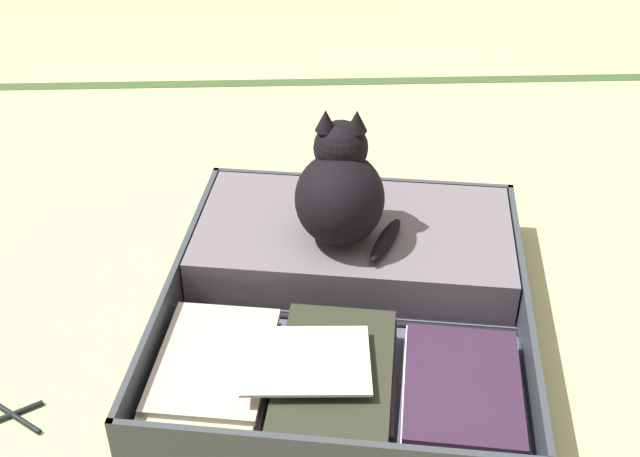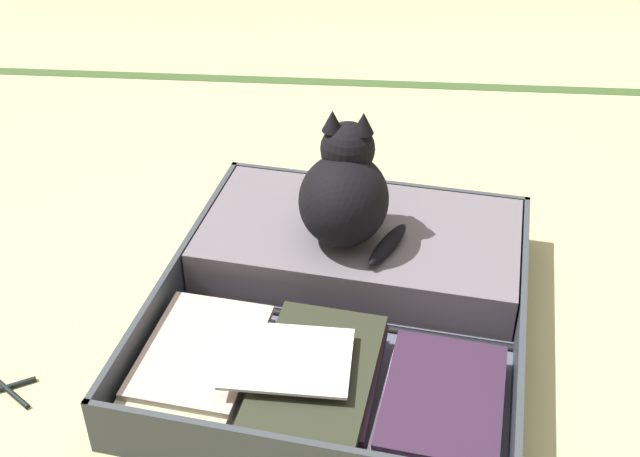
% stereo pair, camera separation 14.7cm
% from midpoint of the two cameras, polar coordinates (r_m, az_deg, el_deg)
% --- Properties ---
extents(ground_plane, '(10.00, 10.00, 0.00)m').
position_cam_midpoint_polar(ground_plane, '(1.68, -4.20, -6.26)').
color(ground_plane, tan).
extents(tatami_border, '(4.80, 0.05, 0.00)m').
position_cam_midpoint_polar(tatami_border, '(2.64, -3.60, 10.21)').
color(tatami_border, '#355027').
rests_on(tatami_border, ground_plane).
extents(open_suitcase, '(0.81, 0.89, 0.12)m').
position_cam_midpoint_polar(open_suitcase, '(1.66, -0.66, -4.54)').
color(open_suitcase, '#33383F').
rests_on(open_suitcase, ground_plane).
extents(black_cat, '(0.24, 0.24, 0.27)m').
position_cam_midpoint_polar(black_cat, '(1.65, -1.19, 2.60)').
color(black_cat, black).
rests_on(black_cat, open_suitcase).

